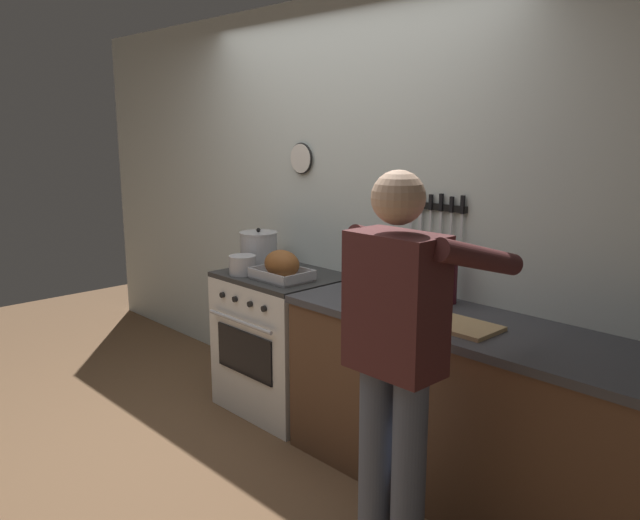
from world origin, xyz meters
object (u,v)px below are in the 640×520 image
Objects in this scene: cutting_board at (459,326)px; bottle_wine_red at (451,278)px; saucepan at (242,265)px; person_cook at (398,348)px; roasting_pan at (282,266)px; bottle_olive_oil at (387,278)px; stock_pot at (259,249)px; bottle_cooking_oil at (434,287)px; stove at (283,341)px; bottle_vinegar at (373,274)px; bottle_soy_sauce at (368,272)px.

bottle_wine_red is (-0.28, 0.32, 0.13)m from cutting_board.
saucepan is 0.47× the size of cutting_board.
bottle_wine_red reaches higher than saucepan.
person_cook is 4.72× the size of roasting_pan.
bottle_olive_oil is (-0.64, 0.68, 0.06)m from person_cook.
bottle_cooking_oil is at bearing 2.57° from stock_pot.
stove is at bearing 73.02° from person_cook.
cutting_board is at bearing -48.71° from bottle_wine_red.
bottle_wine_red reaches higher than stove.
roasting_pan is 0.42m from stock_pot.
stock_pot is at bearing 172.38° from stove.
bottle_wine_red is (-0.35, 0.85, 0.08)m from person_cook.
bottle_vinegar is at bearing 53.39° from person_cook.
bottle_soy_sauce is 0.56m from bottle_wine_red.
bottle_wine_red is at bearing 3.98° from bottle_soy_sauce.
bottle_vinegar is at bearing -169.77° from bottle_wine_red.
stock_pot is 0.87m from bottle_soy_sauce.
saucepan is at bearing -163.41° from roasting_pan.
person_cook is at bearing -82.37° from cutting_board.
bottle_soy_sauce is 0.77× the size of bottle_cooking_oil.
stock_pot is 1.52× the size of saucepan.
bottle_soy_sauce is (0.86, 0.13, -0.04)m from stock_pot.
stove is 2.56× the size of roasting_pan.
saucepan is 0.88m from bottle_vinegar.
stock_pot reaches higher than stove.
bottle_wine_red is (0.29, 0.17, 0.02)m from bottle_olive_oil.
bottle_vinegar is at bearing 176.62° from bottle_cooking_oil.
cutting_board is at bearing -34.33° from bottle_cooking_oil.
saucepan is 1.35m from bottle_wine_red.
person_cook is at bearing -21.59° from roasting_pan.
stove is 1.28m from bottle_wine_red.
bottle_vinegar is (-0.75, 0.23, 0.08)m from cutting_board.
cutting_board is (1.40, -0.11, 0.46)m from stove.
bottle_wine_red reaches higher than cutting_board.
saucepan reaches higher than cutting_board.
stove is 2.78× the size of bottle_wine_red.
saucepan is 0.82m from bottle_soy_sauce.
roasting_pan is at bearing -168.58° from bottle_cooking_oil.
stock_pot is 1.18× the size of bottle_vinegar.
bottle_vinegar is 0.68× the size of bottle_wine_red.
saucepan is at bearing -62.68° from stock_pot.
stock_pot is 0.72× the size of cutting_board.
bottle_vinegar is 0.48m from bottle_wine_red.
bottle_wine_red is at bearing 17.06° from roasting_pan.
bottle_cooking_oil is (1.10, 0.10, 0.55)m from stove.
roasting_pan is 0.59m from bottle_vinegar.
roasting_pan is 1.42× the size of bottle_cooking_oil.
bottle_cooking_oil is (0.98, 0.20, 0.02)m from roasting_pan.
bottle_olive_oil is at bearing -149.58° from bottle_wine_red.
stock_pot is 1.12m from bottle_olive_oil.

